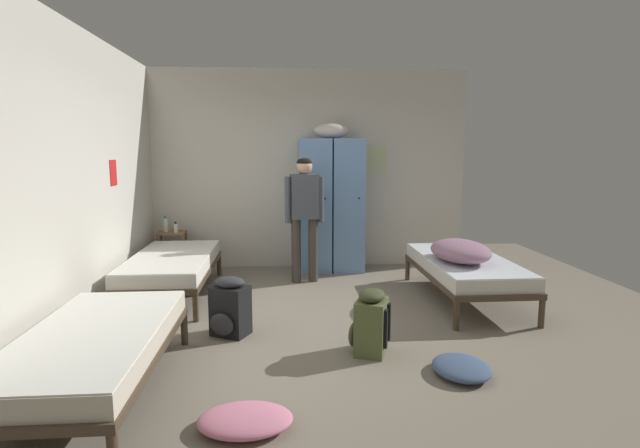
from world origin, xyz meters
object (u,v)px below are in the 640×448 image
object	(u,v)px
water_bottle	(165,225)
bed_left_front	(94,345)
shelf_unit	(172,248)
bed_left_rear	(172,264)
clothes_pile_denim	(461,368)
bed_right	(465,268)
person_traveler	(304,208)
backpack_black	(230,308)
backpack_olive	(370,323)
lotion_bottle	(176,228)
clothes_pile_pink	(245,420)
locker_bank	(331,202)
bedding_heap	(460,251)

from	to	relation	value
water_bottle	bed_left_front	bearing A→B (deg)	-84.75
shelf_unit	water_bottle	size ratio (longest dim) A/B	2.57
bed_left_rear	clothes_pile_denim	bearing A→B (deg)	-40.54
bed_right	person_traveler	world-z (taller)	person_traveler
backpack_black	backpack_olive	xyz separation A→B (m)	(1.22, -0.49, 0.00)
bed_right	lotion_bottle	distance (m)	3.85
water_bottle	clothes_pile_denim	bearing A→B (deg)	-49.08
person_traveler	backpack_black	world-z (taller)	person_traveler
person_traveler	clothes_pile_denim	xyz separation A→B (m)	(1.07, -2.77, -0.91)
bed_left_rear	person_traveler	xyz separation A→B (m)	(1.57, 0.51, 0.58)
shelf_unit	person_traveler	size ratio (longest dim) A/B	0.36
backpack_olive	clothes_pile_pink	size ratio (longest dim) A/B	0.93
water_bottle	clothes_pile_pink	xyz separation A→B (m)	(1.38, -4.05, -0.62)
backpack_black	clothes_pile_denim	xyz separation A→B (m)	(1.84, -0.95, -0.21)
backpack_black	clothes_pile_pink	bearing A→B (deg)	-80.91
clothes_pile_pink	person_traveler	bearing A→B (deg)	81.29
clothes_pile_pink	clothes_pile_denim	size ratio (longest dim) A/B	1.16
bed_left_front	locker_bank	bearing A→B (deg)	60.89
bed_left_rear	water_bottle	xyz separation A→B (m)	(-0.33, 1.17, 0.29)
bedding_heap	locker_bank	bearing A→B (deg)	126.66
bed_right	person_traveler	bearing A→B (deg)	152.17
person_traveler	backpack_olive	world-z (taller)	person_traveler
backpack_olive	clothes_pile_pink	xyz separation A→B (m)	(-0.97, -1.08, -0.20)
lotion_bottle	clothes_pile_pink	distance (m)	4.22
clothes_pile_denim	bed_left_front	bearing A→B (deg)	-176.54
bedding_heap	backpack_olive	size ratio (longest dim) A/B	1.61
clothes_pile_denim	shelf_unit	bearing A→B (deg)	130.31
person_traveler	water_bottle	size ratio (longest dim) A/B	7.21
locker_bank	shelf_unit	bearing A→B (deg)	179.32
bed_left_front	backpack_olive	distance (m)	2.12
locker_bank	bed_left_rear	distance (m)	2.35
bed_right	backpack_black	bearing A→B (deg)	-160.92
locker_bank	person_traveler	world-z (taller)	locker_bank
bed_left_front	clothes_pile_pink	bearing A→B (deg)	-23.72
shelf_unit	lotion_bottle	bearing A→B (deg)	-29.74
bed_left_front	water_bottle	distance (m)	3.62
locker_bank	bedding_heap	size ratio (longest dim) A/B	2.33
bed_left_rear	lotion_bottle	world-z (taller)	lotion_bottle
person_traveler	locker_bank	bearing A→B (deg)	56.82
bedding_heap	person_traveler	distance (m)	2.01
bedding_heap	backpack_olive	world-z (taller)	bedding_heap
bed_left_rear	backpack_black	distance (m)	1.54
bed_left_front	person_traveler	size ratio (longest dim) A/B	1.19
bed_left_rear	clothes_pile_denim	xyz separation A→B (m)	(2.64, -2.26, -0.33)
bedding_heap	water_bottle	bearing A→B (deg)	154.02
backpack_black	backpack_olive	bearing A→B (deg)	-21.97
water_bottle	lotion_bottle	distance (m)	0.17
bed_left_rear	clothes_pile_pink	world-z (taller)	bed_left_rear
shelf_unit	backpack_black	world-z (taller)	shelf_unit
clothes_pile_pink	bedding_heap	bearing A→B (deg)	46.78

